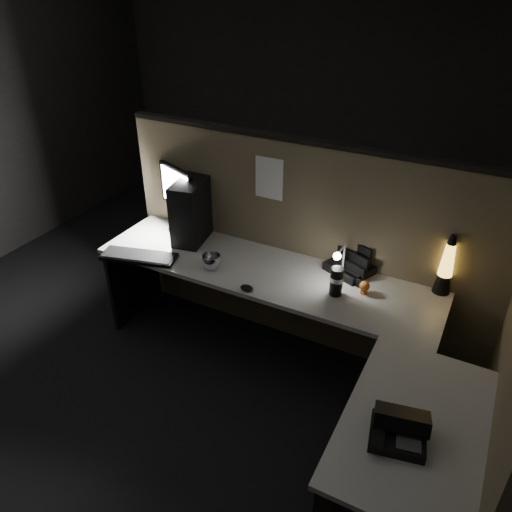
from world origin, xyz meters
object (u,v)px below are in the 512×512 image
at_px(pc_tower, 193,209).
at_px(monitor, 177,193).
at_px(desk_phone, 398,429).
at_px(lava_lamp, 446,269).
at_px(keyboard, 139,257).

relative_size(pc_tower, monitor, 0.91).
bearing_deg(pc_tower, desk_phone, -42.27).
distance_m(lava_lamp, desk_phone, 1.20).
bearing_deg(monitor, keyboard, -68.29).
height_order(pc_tower, lava_lamp, pc_tower).
xyz_separation_m(keyboard, lava_lamp, (1.88, 0.54, 0.15)).
height_order(monitor, desk_phone, monitor).
bearing_deg(desk_phone, keyboard, 150.04).
xyz_separation_m(pc_tower, lava_lamp, (1.71, 0.11, -0.06)).
distance_m(monitor, keyboard, 0.56).
height_order(pc_tower, desk_phone, pc_tower).
bearing_deg(keyboard, lava_lamp, 1.04).
bearing_deg(keyboard, pc_tower, 53.70).
bearing_deg(lava_lamp, monitor, -178.18).
xyz_separation_m(keyboard, desk_phone, (1.91, -0.66, 0.04)).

